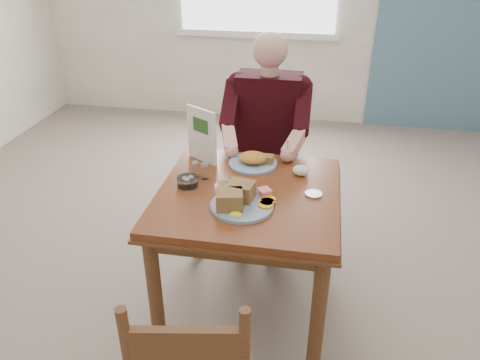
% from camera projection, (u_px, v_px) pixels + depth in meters
% --- Properties ---
extents(floor, '(6.00, 6.00, 0.00)m').
position_uv_depth(floor, '(247.00, 303.00, 2.71)').
color(floor, slate).
rests_on(floor, ground).
extents(lemon_wedge, '(0.07, 0.05, 0.03)m').
position_uv_depth(lemon_wedge, '(236.00, 215.00, 2.12)').
color(lemon_wedge, '#EDF633').
rests_on(lemon_wedge, table).
extents(napkin, '(0.11, 0.10, 0.06)m').
position_uv_depth(napkin, '(301.00, 170.00, 2.49)').
color(napkin, white).
rests_on(napkin, table).
extents(metal_dish, '(0.10, 0.10, 0.01)m').
position_uv_depth(metal_dish, '(314.00, 194.00, 2.31)').
color(metal_dish, silver).
rests_on(metal_dish, table).
extents(table, '(0.92, 0.92, 0.75)m').
position_uv_depth(table, '(248.00, 210.00, 2.40)').
color(table, maroon).
rests_on(table, ground).
extents(chair_far, '(0.42, 0.42, 0.95)m').
position_uv_depth(chair_far, '(267.00, 168.00, 3.16)').
color(chair_far, brown).
rests_on(chair_far, ground).
extents(diner, '(0.53, 0.56, 1.39)m').
position_uv_depth(diner, '(267.00, 127.00, 2.93)').
color(diner, tan).
rests_on(diner, chair_far).
extents(near_plate, '(0.33, 0.32, 0.10)m').
position_uv_depth(near_plate, '(240.00, 199.00, 2.21)').
color(near_plate, white).
rests_on(near_plate, table).
extents(far_plate, '(0.28, 0.28, 0.07)m').
position_uv_depth(far_plate, '(254.00, 160.00, 2.59)').
color(far_plate, white).
rests_on(far_plate, table).
extents(caddy, '(0.11, 0.11, 0.06)m').
position_uv_depth(caddy, '(223.00, 189.00, 2.32)').
color(caddy, white).
rests_on(caddy, table).
extents(shakers, '(0.10, 0.05, 0.09)m').
position_uv_depth(shakers, '(200.00, 170.00, 2.45)').
color(shakers, white).
rests_on(shakers, table).
extents(creamer, '(0.12, 0.12, 0.05)m').
position_uv_depth(creamer, '(188.00, 181.00, 2.38)').
color(creamer, white).
rests_on(creamer, table).
extents(menu, '(0.19, 0.12, 0.31)m').
position_uv_depth(menu, '(202.00, 135.00, 2.58)').
color(menu, white).
rests_on(menu, table).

